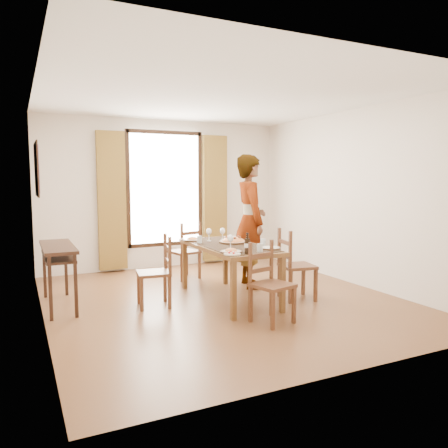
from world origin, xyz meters
name	(u,v)px	position (x,y,z in m)	size (l,w,h in m)	color
ground	(222,299)	(0.00, 0.00, 0.00)	(5.00, 5.00, 0.00)	#54331A
room_shell	(218,186)	(0.00, 0.13, 1.54)	(4.60, 5.10, 2.74)	silver
console_table	(58,254)	(-2.03, 0.60, 0.68)	(0.38, 1.20, 0.80)	black
dining_table	(229,250)	(0.08, -0.03, 0.68)	(0.79, 1.73, 0.76)	brown
chair_west	(156,274)	(-0.90, 0.09, 0.43)	(0.46, 0.46, 0.92)	#55381C
chair_north	(185,252)	(-0.02, 1.38, 0.44)	(0.51, 0.51, 0.94)	#55381C
chair_south	(270,285)	(0.10, -1.08, 0.43)	(0.50, 0.50, 0.92)	#55381C
chair_east	(295,267)	(0.90, -0.41, 0.45)	(0.49, 0.49, 0.96)	#55381C
man	(250,221)	(0.70, 0.50, 1.00)	(0.62, 0.81, 2.00)	gray
plate_sw	(231,250)	(-0.17, -0.61, 0.78)	(0.27, 0.27, 0.05)	silver
plate_se	(270,247)	(0.40, -0.57, 0.78)	(0.27, 0.27, 0.05)	silver
plate_nw	(192,239)	(-0.22, 0.54, 0.78)	(0.27, 0.27, 0.05)	silver
plate_ne	(232,236)	(0.40, 0.52, 0.78)	(0.27, 0.27, 0.05)	silver
pasta_platter	(233,239)	(0.21, 0.08, 0.81)	(0.40, 0.40, 0.10)	#B94717
caprese_plate	(232,253)	(-0.23, -0.75, 0.78)	(0.20, 0.20, 0.04)	silver
wine_glass_a	(230,242)	(-0.06, -0.37, 0.85)	(0.08, 0.08, 0.18)	white
wine_glass_b	(222,234)	(0.18, 0.37, 0.85)	(0.08, 0.08, 0.18)	white
wine_glass_c	(209,235)	(-0.03, 0.39, 0.85)	(0.08, 0.08, 0.18)	white
tumbler_a	(263,243)	(0.41, -0.37, 0.81)	(0.07, 0.07, 0.10)	silver
tumbler_b	(200,239)	(-0.22, 0.27, 0.81)	(0.07, 0.07, 0.10)	silver
tumbler_c	(260,248)	(0.16, -0.72, 0.81)	(0.07, 0.07, 0.10)	silver
wine_bottle	(247,243)	(-0.04, -0.77, 0.88)	(0.07, 0.07, 0.25)	black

